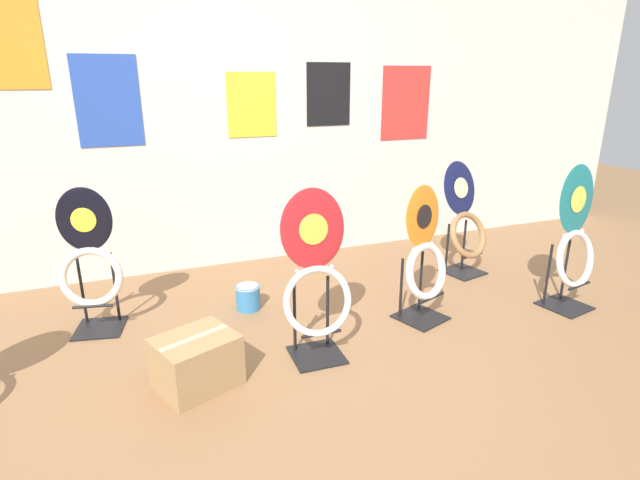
# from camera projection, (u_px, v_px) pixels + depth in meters

# --- Properties ---
(ground_plane) EXTENTS (14.00, 14.00, 0.00)m
(ground_plane) POSITION_uv_depth(u_px,v_px,m) (331.00, 409.00, 2.35)
(ground_plane) COLOR #8E6642
(wall_back) EXTENTS (8.00, 0.07, 2.60)m
(wall_back) POSITION_uv_depth(u_px,v_px,m) (225.00, 101.00, 3.78)
(wall_back) COLOR silver
(wall_back) RESTS_ON ground_plane
(toilet_seat_display_teal_sax) EXTENTS (0.40, 0.33, 0.96)m
(toilet_seat_display_teal_sax) POSITION_uv_depth(u_px,v_px,m) (574.00, 245.00, 3.24)
(toilet_seat_display_teal_sax) COLOR black
(toilet_seat_display_teal_sax) RESTS_ON ground_plane
(toilet_seat_display_crimson_swirl) EXTENTS (0.39, 0.29, 0.94)m
(toilet_seat_display_crimson_swirl) POSITION_uv_depth(u_px,v_px,m) (316.00, 278.00, 2.65)
(toilet_seat_display_crimson_swirl) COLOR black
(toilet_seat_display_crimson_swirl) RESTS_ON ground_plane
(toilet_seat_display_jazz_black) EXTENTS (0.38, 0.33, 0.89)m
(toilet_seat_display_jazz_black) POSITION_uv_depth(u_px,v_px,m) (90.00, 265.00, 2.94)
(toilet_seat_display_jazz_black) COLOR black
(toilet_seat_display_jazz_black) RESTS_ON ground_plane
(toilet_seat_display_navy_moon) EXTENTS (0.41, 0.37, 0.87)m
(toilet_seat_display_navy_moon) POSITION_uv_depth(u_px,v_px,m) (465.00, 222.00, 3.85)
(toilet_seat_display_navy_moon) COLOR black
(toilet_seat_display_navy_moon) RESTS_ON ground_plane
(toilet_seat_display_orange_sun) EXTENTS (0.39, 0.36, 0.87)m
(toilet_seat_display_orange_sun) POSITION_uv_depth(u_px,v_px,m) (425.00, 262.00, 3.10)
(toilet_seat_display_orange_sun) COLOR black
(toilet_seat_display_orange_sun) RESTS_ON ground_plane
(paint_can) EXTENTS (0.17, 0.17, 0.17)m
(paint_can) POSITION_uv_depth(u_px,v_px,m) (248.00, 296.00, 3.32)
(paint_can) COLOR teal
(paint_can) RESTS_ON ground_plane
(storage_box) EXTENTS (0.46, 0.42, 0.27)m
(storage_box) POSITION_uv_depth(u_px,v_px,m) (196.00, 361.00, 2.49)
(storage_box) COLOR #A37F51
(storage_box) RESTS_ON ground_plane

